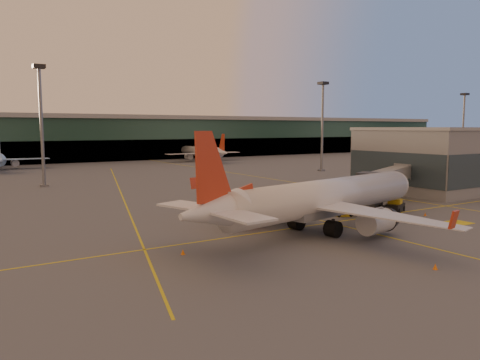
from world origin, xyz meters
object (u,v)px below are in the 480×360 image
gpu_cart (344,212)px  pushback_tug (395,207)px  catering_truck (246,208)px  main_airplane (320,199)px

gpu_cart → pushback_tug: pushback_tug is taller
catering_truck → pushback_tug: size_ratio=1.38×
main_airplane → gpu_cart: bearing=19.6°
main_airplane → catering_truck: main_airplane is taller
pushback_tug → main_airplane: bearing=169.2°
gpu_cart → main_airplane: bearing=-125.5°
main_airplane → pushback_tug: size_ratio=9.43×
gpu_cart → pushback_tug: 9.19m
main_airplane → pushback_tug: (18.79, 4.20, -3.17)m
catering_truck → pushback_tug: bearing=-15.7°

